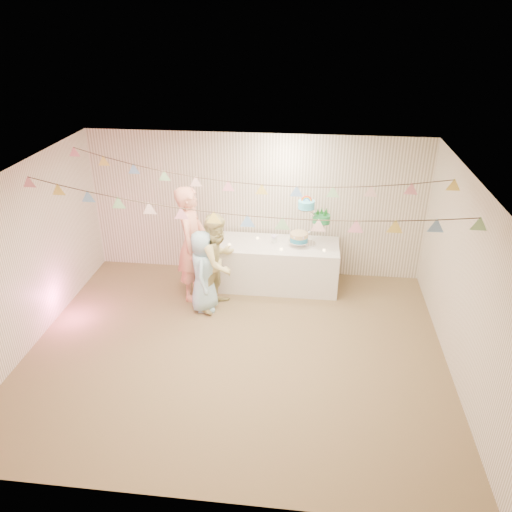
# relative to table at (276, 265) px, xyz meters

# --- Properties ---
(floor) EXTENTS (6.00, 6.00, 0.00)m
(floor) POSITION_rel_table_xyz_m (-0.42, -1.97, -0.40)
(floor) COLOR brown
(floor) RESTS_ON ground
(ceiling) EXTENTS (6.00, 6.00, 0.00)m
(ceiling) POSITION_rel_table_xyz_m (-0.42, -1.97, 2.20)
(ceiling) COLOR beige
(ceiling) RESTS_ON ground
(back_wall) EXTENTS (6.00, 6.00, 0.00)m
(back_wall) POSITION_rel_table_xyz_m (-0.42, 0.53, 0.90)
(back_wall) COLOR white
(back_wall) RESTS_ON ground
(front_wall) EXTENTS (6.00, 6.00, 0.00)m
(front_wall) POSITION_rel_table_xyz_m (-0.42, -4.47, 0.90)
(front_wall) COLOR white
(front_wall) RESTS_ON ground
(left_wall) EXTENTS (5.00, 5.00, 0.00)m
(left_wall) POSITION_rel_table_xyz_m (-3.42, -1.97, 0.90)
(left_wall) COLOR white
(left_wall) RESTS_ON ground
(right_wall) EXTENTS (5.00, 5.00, 0.00)m
(right_wall) POSITION_rel_table_xyz_m (2.58, -1.97, 0.90)
(right_wall) COLOR white
(right_wall) RESTS_ON ground
(table) EXTENTS (2.16, 0.86, 0.81)m
(table) POSITION_rel_table_xyz_m (0.00, 0.00, 0.00)
(table) COLOR silver
(table) RESTS_ON floor
(cake_stand) EXTENTS (0.75, 0.44, 0.83)m
(cake_stand) POSITION_rel_table_xyz_m (0.55, 0.05, 0.76)
(cake_stand) COLOR silver
(cake_stand) RESTS_ON table
(cake_bottom) EXTENTS (0.31, 0.31, 0.15)m
(cake_bottom) POSITION_rel_table_xyz_m (0.40, -0.01, 0.43)
(cake_bottom) COLOR teal
(cake_bottom) RESTS_ON cake_stand
(cake_middle) EXTENTS (0.27, 0.27, 0.22)m
(cake_middle) POSITION_rel_table_xyz_m (0.73, 0.14, 0.70)
(cake_middle) COLOR #1D8543
(cake_middle) RESTS_ON cake_stand
(cake_top_tier) EXTENTS (0.25, 0.25, 0.19)m
(cake_top_tier) POSITION_rel_table_xyz_m (0.49, 0.02, 0.97)
(cake_top_tier) COLOR #4ED2F6
(cake_top_tier) RESTS_ON cake_stand
(platter) EXTENTS (0.33, 0.33, 0.02)m
(platter) POSITION_rel_table_xyz_m (-0.55, -0.05, 0.35)
(platter) COLOR white
(platter) RESTS_ON table
(posy) EXTENTS (0.13, 0.13, 0.15)m
(posy) POSITION_rel_table_xyz_m (-0.04, 0.05, 0.42)
(posy) COLOR white
(posy) RESTS_ON table
(person_adult_a) EXTENTS (0.50, 0.74, 1.98)m
(person_adult_a) POSITION_rel_table_xyz_m (-1.36, -0.52, 0.58)
(person_adult_a) COLOR #E69278
(person_adult_a) RESTS_ON floor
(person_adult_b) EXTENTS (0.89, 0.98, 1.64)m
(person_adult_b) POSITION_rel_table_xyz_m (-0.88, -0.80, 0.41)
(person_adult_b) COLOR #C7BA7A
(person_adult_b) RESTS_ON floor
(person_child) EXTENTS (0.47, 0.70, 1.38)m
(person_child) POSITION_rel_table_xyz_m (-1.10, -0.90, 0.29)
(person_child) COLOR #9ECBDF
(person_child) RESTS_ON floor
(bunting_back) EXTENTS (5.60, 1.10, 0.40)m
(bunting_back) POSITION_rel_table_xyz_m (-0.42, -0.87, 1.95)
(bunting_back) COLOR pink
(bunting_back) RESTS_ON ceiling
(bunting_front) EXTENTS (5.60, 0.90, 0.36)m
(bunting_front) POSITION_rel_table_xyz_m (-0.42, -2.17, 1.92)
(bunting_front) COLOR #72A5E5
(bunting_front) RESTS_ON ceiling
(tealight_0) EXTENTS (0.04, 0.04, 0.03)m
(tealight_0) POSITION_rel_table_xyz_m (-0.80, -0.15, 0.42)
(tealight_0) COLOR #FFD88C
(tealight_0) RESTS_ON table
(tealight_1) EXTENTS (0.04, 0.04, 0.03)m
(tealight_1) POSITION_rel_table_xyz_m (-0.35, 0.18, 0.42)
(tealight_1) COLOR #FFD88C
(tealight_1) RESTS_ON table
(tealight_2) EXTENTS (0.04, 0.04, 0.03)m
(tealight_2) POSITION_rel_table_xyz_m (0.10, -0.22, 0.42)
(tealight_2) COLOR #FFD88C
(tealight_2) RESTS_ON table
(tealight_3) EXTENTS (0.04, 0.04, 0.03)m
(tealight_3) POSITION_rel_table_xyz_m (0.35, 0.22, 0.42)
(tealight_3) COLOR #FFD88C
(tealight_3) RESTS_ON table
(tealight_4) EXTENTS (0.04, 0.04, 0.03)m
(tealight_4) POSITION_rel_table_xyz_m (0.82, -0.18, 0.42)
(tealight_4) COLOR #FFD88C
(tealight_4) RESTS_ON table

